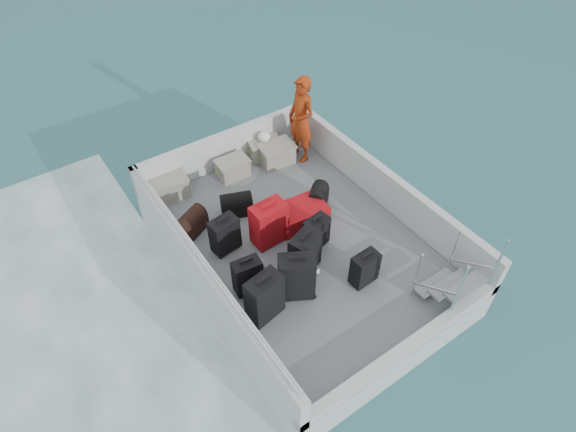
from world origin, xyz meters
name	(u,v)px	position (x,y,z in m)	size (l,w,h in m)	color
ground	(299,265)	(0.00, 0.00, 0.00)	(160.00, 160.00, 0.00)	#174B52
wake_foam	(5,425)	(-4.80, 0.00, 0.00)	(10.00, 10.00, 0.00)	white
ferry_hull	(300,253)	(0.00, 0.00, 0.30)	(3.60, 5.00, 0.60)	silver
deck	(300,241)	(0.00, 0.00, 0.61)	(3.30, 4.70, 0.02)	slate
deck_fittings	(330,228)	(0.35, -0.32, 0.99)	(3.60, 5.00, 0.90)	silver
suitcase_0	(265,298)	(-1.23, -0.87, 1.01)	(0.51, 0.29, 0.78)	black
suitcase_1	(247,277)	(-1.20, -0.36, 0.93)	(0.41, 0.23, 0.62)	black
suitcase_2	(225,235)	(-1.07, 0.53, 0.94)	(0.44, 0.26, 0.63)	black
suitcase_3	(297,277)	(-0.66, -0.83, 1.01)	(0.51, 0.30, 0.78)	black
suitcase_4	(305,253)	(-0.28, -0.51, 0.98)	(0.49, 0.29, 0.72)	black
suitcase_5	(269,224)	(-0.40, 0.29, 1.00)	(0.56, 0.33, 0.76)	#AD0D10
suitcase_6	(365,269)	(0.30, -1.20, 0.90)	(0.41, 0.24, 0.56)	black
suitcase_7	(316,233)	(0.15, -0.22, 0.91)	(0.41, 0.23, 0.57)	black
suitcase_8	(300,214)	(0.26, 0.36, 0.79)	(0.56, 0.85, 0.34)	#AD0D10
duffel_0	(191,225)	(-1.36, 1.18, 0.78)	(0.56, 0.30, 0.32)	black
duffel_1	(237,206)	(-0.51, 1.15, 0.78)	(0.52, 0.30, 0.32)	black
duffel_2	(318,198)	(0.75, 0.51, 0.78)	(0.42, 0.30, 0.32)	black
crate_0	(170,188)	(-1.25, 2.20, 0.80)	(0.60, 0.41, 0.36)	gray
crate_1	(233,169)	(-0.07, 2.04, 0.79)	(0.55, 0.38, 0.33)	gray
crate_2	(265,149)	(0.73, 2.20, 0.79)	(0.58, 0.40, 0.35)	gray
crate_3	(277,154)	(0.82, 1.92, 0.81)	(0.62, 0.43, 0.37)	gray
yellow_bag	(271,149)	(0.89, 2.20, 0.73)	(0.28, 0.26, 0.22)	yellow
white_bag	(264,138)	(0.73, 2.20, 1.06)	(0.24, 0.24, 0.18)	white
passenger	(301,120)	(1.30, 1.80, 1.46)	(0.62, 0.40, 1.69)	#D74214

